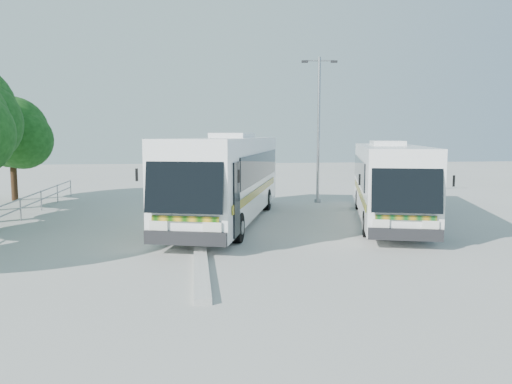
{
  "coord_description": "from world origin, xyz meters",
  "views": [
    {
      "loc": [
        -2.46,
        -16.63,
        3.72
      ],
      "look_at": [
        -0.09,
        2.33,
        1.54
      ],
      "focal_mm": 35.0,
      "sensor_mm": 36.0,
      "label": 1
    }
  ],
  "objects": [
    {
      "name": "ground",
      "position": [
        0.0,
        0.0,
        0.0
      ],
      "size": [
        100.0,
        100.0,
        0.0
      ],
      "primitive_type": "plane",
      "color": "#A8A8A2",
      "rests_on": "ground"
    },
    {
      "name": "kerb_divider",
      "position": [
        -2.3,
        2.0,
        0.07
      ],
      "size": [
        0.4,
        16.0,
        0.15
      ],
      "primitive_type": "cube",
      "color": "#B2B2AD",
      "rests_on": "ground"
    },
    {
      "name": "railing",
      "position": [
        -10.0,
        4.0,
        0.74
      ],
      "size": [
        0.06,
        22.0,
        1.0
      ],
      "color": "gray",
      "rests_on": "ground"
    },
    {
      "name": "tree_far_e",
      "position": [
        -12.63,
        13.3,
        3.89
      ],
      "size": [
        4.54,
        4.28,
        5.92
      ],
      "color": "#382314",
      "rests_on": "ground"
    },
    {
      "name": "coach_main",
      "position": [
        -1.01,
        4.64,
        1.98
      ],
      "size": [
        6.02,
        13.19,
        3.6
      ],
      "rotation": [
        0.0,
        0.0,
        -0.28
      ],
      "color": "white",
      "rests_on": "ground"
    },
    {
      "name": "coach_adjacent",
      "position": [
        5.92,
        4.05,
        1.8
      ],
      "size": [
        5.56,
        12.01,
        3.28
      ],
      "rotation": [
        0.0,
        0.0,
        -0.28
      ],
      "color": "white",
      "rests_on": "ground"
    },
    {
      "name": "lamppost",
      "position": [
        4.35,
        10.23,
        4.37
      ],
      "size": [
        1.94,
        0.4,
        7.92
      ],
      "rotation": [
        0.0,
        0.0,
        -0.12
      ],
      "color": "#919499",
      "rests_on": "ground"
    }
  ]
}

